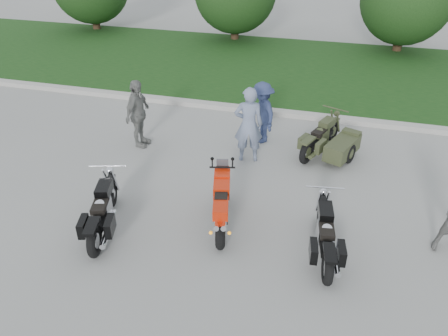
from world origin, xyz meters
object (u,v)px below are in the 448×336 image
(person_stripe, at_px, (249,125))
(person_back, at_px, (138,114))
(person_denim, at_px, (262,113))
(cruiser_left, at_px, (102,213))
(sportbike_red, at_px, (221,203))
(cruiser_sidecar, at_px, (333,144))
(cruiser_right, at_px, (326,237))

(person_stripe, relative_size, person_back, 1.07)
(person_denim, height_order, person_back, person_back)
(person_denim, bearing_deg, person_back, -109.33)
(cruiser_left, relative_size, person_denim, 1.27)
(person_denim, bearing_deg, cruiser_left, -64.77)
(sportbike_red, relative_size, cruiser_left, 0.90)
(cruiser_sidecar, relative_size, person_back, 1.11)
(sportbike_red, relative_size, cruiser_sidecar, 0.96)
(person_stripe, xyz_separation_m, person_denim, (0.12, 1.05, -0.13))
(cruiser_left, height_order, person_stripe, person_stripe)
(cruiser_right, height_order, person_stripe, person_stripe)
(cruiser_right, xyz_separation_m, person_denim, (-1.95, 4.03, 0.41))
(sportbike_red, distance_m, cruiser_sidecar, 3.83)
(person_back, bearing_deg, sportbike_red, -127.87)
(person_stripe, distance_m, person_denim, 1.07)
(cruiser_left, distance_m, person_denim, 4.97)
(cruiser_right, distance_m, person_back, 5.76)
(cruiser_left, height_order, person_denim, person_denim)
(cruiser_sidecar, distance_m, person_denim, 1.95)
(cruiser_left, height_order, cruiser_sidecar, cruiser_left)
(cruiser_sidecar, bearing_deg, person_stripe, -139.89)
(sportbike_red, bearing_deg, cruiser_left, -174.47)
(cruiser_left, bearing_deg, person_denim, 47.86)
(sportbike_red, bearing_deg, person_denim, 75.49)
(cruiser_sidecar, bearing_deg, cruiser_right, -67.06)
(person_stripe, distance_m, person_back, 2.85)
(cruiser_sidecar, bearing_deg, person_denim, -170.35)
(cruiser_right, bearing_deg, sportbike_red, 162.06)
(sportbike_red, bearing_deg, cruiser_right, -23.13)
(cruiser_right, height_order, cruiser_sidecar, cruiser_sidecar)
(cruiser_left, relative_size, cruiser_sidecar, 1.06)
(person_back, bearing_deg, cruiser_right, -116.88)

